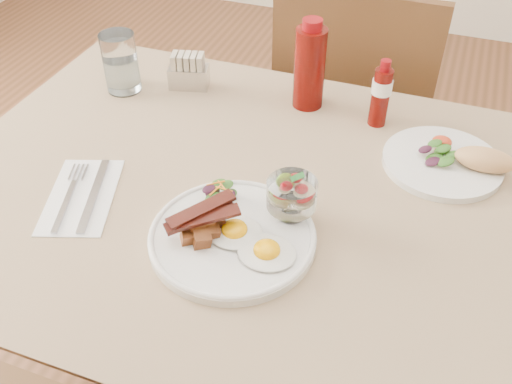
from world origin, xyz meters
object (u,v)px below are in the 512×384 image
object	(u,v)px
fruit_cup	(292,194)
hot_sauce_bottle	(381,94)
second_plate	(452,161)
water_glass	(121,66)
ketchup_bottle	(310,67)
main_plate	(232,238)
table	(285,232)
sugar_caddy	(189,73)
chair_far	(353,115)

from	to	relation	value
fruit_cup	hot_sauce_bottle	size ratio (longest dim) A/B	0.58
second_plate	hot_sauce_bottle	distance (m)	0.20
water_glass	ketchup_bottle	bearing A→B (deg)	11.10
ketchup_bottle	second_plate	bearing A→B (deg)	-20.73
main_plate	ketchup_bottle	size ratio (longest dim) A/B	1.40
table	water_glass	size ratio (longest dim) A/B	9.80
fruit_cup	sugar_caddy	size ratio (longest dim) A/B	0.86
main_plate	hot_sauce_bottle	xyz separation A→B (m)	(0.16, 0.43, 0.06)
ketchup_bottle	sugar_caddy	world-z (taller)	ketchup_bottle
fruit_cup	ketchup_bottle	bearing A→B (deg)	101.87
chair_far	water_glass	world-z (taller)	chair_far
second_plate	sugar_caddy	distance (m)	0.62
chair_far	second_plate	xyz separation A→B (m)	(0.27, -0.47, 0.24)
main_plate	hot_sauce_bottle	world-z (taller)	hot_sauce_bottle
sugar_caddy	second_plate	bearing A→B (deg)	-24.46
second_plate	hot_sauce_bottle	xyz separation A→B (m)	(-0.17, 0.10, 0.06)
table	ketchup_bottle	size ratio (longest dim) A/B	6.66
main_plate	water_glass	world-z (taller)	water_glass
table	main_plate	world-z (taller)	main_plate
second_plate	sugar_caddy	bearing A→B (deg)	170.29
chair_far	ketchup_bottle	distance (m)	0.47
second_plate	main_plate	bearing A→B (deg)	-134.27
second_plate	chair_far	bearing A→B (deg)	120.28
main_plate	sugar_caddy	size ratio (longest dim) A/B	2.80
fruit_cup	second_plate	bearing A→B (deg)	45.91
chair_far	fruit_cup	distance (m)	0.78
table	fruit_cup	distance (m)	0.17
fruit_cup	ketchup_bottle	xyz separation A→B (m)	(-0.08, 0.38, 0.03)
table	ketchup_bottle	bearing A→B (deg)	99.45
table	second_plate	world-z (taller)	second_plate
main_plate	ketchup_bottle	distance (m)	0.46
sugar_caddy	water_glass	xyz separation A→B (m)	(-0.14, -0.06, 0.02)
chair_far	hot_sauce_bottle	size ratio (longest dim) A/B	6.26
chair_far	water_glass	size ratio (longest dim) A/B	6.85
chair_far	hot_sauce_bottle	bearing A→B (deg)	-73.66
fruit_cup	hot_sauce_bottle	bearing A→B (deg)	77.16
chair_far	ketchup_bottle	bearing A→B (deg)	-98.77
sugar_caddy	hot_sauce_bottle	bearing A→B (deg)	-15.11
table	hot_sauce_bottle	world-z (taller)	hot_sauce_bottle
chair_far	second_plate	distance (m)	0.59
table	second_plate	bearing A→B (deg)	35.63
table	fruit_cup	world-z (taller)	fruit_cup
ketchup_bottle	hot_sauce_bottle	world-z (taller)	ketchup_bottle
main_plate	chair_far	bearing A→B (deg)	86.37
table	second_plate	xyz separation A→B (m)	(0.27, 0.20, 0.10)
main_plate	table	bearing A→B (deg)	69.62
hot_sauce_bottle	water_glass	size ratio (longest dim) A/B	1.09
main_plate	second_plate	bearing A→B (deg)	45.73
second_plate	water_glass	bearing A→B (deg)	176.82
chair_far	main_plate	xyz separation A→B (m)	(-0.05, -0.80, 0.24)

